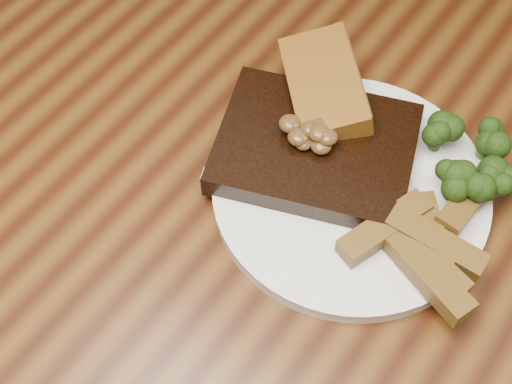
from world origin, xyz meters
TOP-DOWN VIEW (x-y plane):
  - dining_table at (0.00, 0.00)m, footprint 1.60×0.90m
  - plate at (0.05, 0.05)m, footprint 0.30×0.30m
  - steak at (0.01, 0.06)m, footprint 0.22×0.19m
  - steak_bone at (0.01, -0.00)m, footprint 0.14×0.06m
  - mushroom_pile at (0.01, 0.06)m, footprint 0.06×0.06m
  - garlic_bread at (-0.02, 0.11)m, footprint 0.13×0.13m
  - potato_wedges at (0.13, 0.05)m, footprint 0.12×0.12m
  - broccoli_cluster at (0.13, 0.13)m, footprint 0.07×0.07m

SIDE VIEW (x-z plane):
  - dining_table at x=0.00m, z-range 0.28..1.03m
  - plate at x=0.05m, z-range 0.75..0.76m
  - steak_bone at x=0.01m, z-range 0.76..0.78m
  - potato_wedges at x=0.13m, z-range 0.76..0.79m
  - garlic_bread at x=-0.02m, z-range 0.76..0.79m
  - steak at x=0.01m, z-range 0.76..0.79m
  - broccoli_cluster at x=0.13m, z-range 0.76..0.80m
  - mushroom_pile at x=0.01m, z-range 0.79..0.82m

